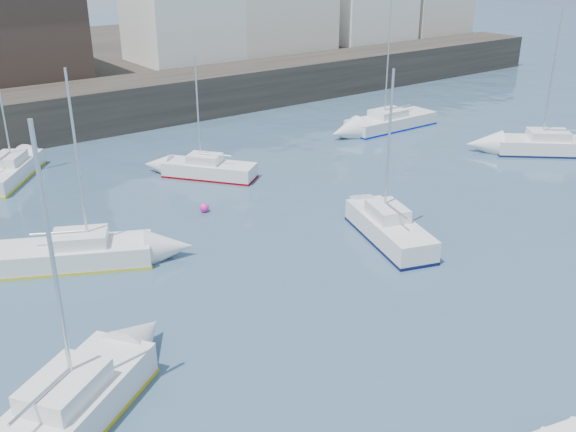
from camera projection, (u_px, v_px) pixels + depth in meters
water at (540, 399)px, 18.11m from camera, size 220.00×220.00×0.00m
quay_wall at (86, 109)px, 43.40m from camera, size 90.00×5.00×3.00m
land_strip at (13, 71)px, 56.75m from camera, size 90.00×32.00×2.80m
bldg_east_d at (181, 3)px, 51.92m from camera, size 11.14×11.14×8.95m
sailboat_a at (62, 416)px, 16.60m from camera, size 6.42×5.30×8.30m
sailboat_b at (75, 253)px, 25.46m from camera, size 6.28×4.42×7.79m
sailboat_c at (389, 228)px, 27.54m from camera, size 3.39×5.81×7.28m
sailboat_d at (552, 145)px, 39.02m from camera, size 6.45×6.00×8.52m
sailboat_f at (209, 169)px, 35.04m from camera, size 4.40×5.01×6.61m
sailboat_g at (391, 121)px, 44.27m from camera, size 6.88×2.20×8.71m
sailboat_h at (9, 171)px, 34.70m from camera, size 4.94×5.78×7.47m
buoy_near at (91, 380)px, 18.90m from camera, size 0.36×0.36×0.36m
buoy_mid at (397, 258)px, 26.15m from camera, size 0.42×0.42×0.42m
buoy_far at (205, 212)px, 30.70m from camera, size 0.45×0.45×0.45m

